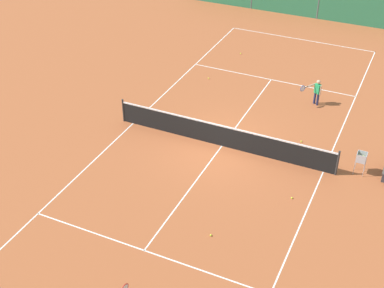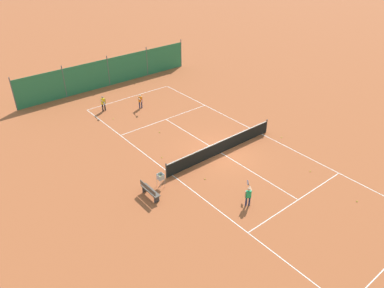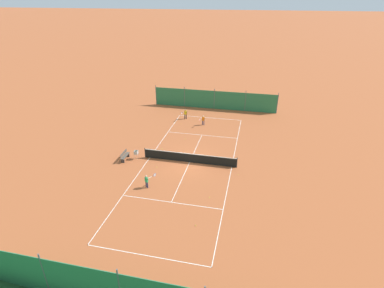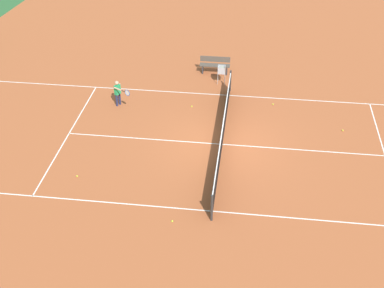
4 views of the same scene
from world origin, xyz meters
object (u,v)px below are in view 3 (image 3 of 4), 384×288
object	(u,v)px
tennis_ball_mid_court	(209,197)
tennis_ball_service_box	(162,149)
player_far_service	(147,180)
tennis_net	(190,158)
player_far_baseline	(185,113)
courtside_bench	(125,156)
tennis_ball_far_corner	(185,139)
tennis_ball_alley_left	(238,175)
ball_hopper	(136,153)
tennis_ball_by_net_left	(181,124)
tennis_ball_near_corner	(196,225)
tennis_ball_alley_right	(157,167)
player_near_baseline	(203,120)

from	to	relation	value
tennis_ball_mid_court	tennis_ball_service_box	xyz separation A→B (m)	(6.29, -7.20, 0.00)
tennis_ball_service_box	player_far_service	bearing A→B (deg)	97.66
tennis_net	player_far_service	distance (m)	5.50
player_far_baseline	courtside_bench	size ratio (longest dim) A/B	0.87
tennis_ball_far_corner	tennis_ball_alley_left	bearing A→B (deg)	135.94
tennis_ball_alley_left	ball_hopper	distance (m)	10.16
tennis_ball_mid_court	tennis_ball_by_net_left	bearing A→B (deg)	-67.01
ball_hopper	courtside_bench	xyz separation A→B (m)	(1.04, 0.42, -0.21)
tennis_ball_near_corner	tennis_ball_alley_right	xyz separation A→B (m)	(5.24, -6.99, 0.00)
tennis_ball_far_corner	player_near_baseline	bearing A→B (deg)	-105.08
tennis_ball_mid_court	ball_hopper	xyz separation A→B (m)	(8.12, -4.71, 0.63)
player_near_baseline	courtside_bench	bearing A→B (deg)	60.02
tennis_ball_by_net_left	tennis_ball_alley_right	bearing A→B (deg)	92.14
tennis_ball_alley_left	ball_hopper	bearing A→B (deg)	-4.62
tennis_net	courtside_bench	world-z (taller)	tennis_net
tennis_ball_mid_court	tennis_ball_far_corner	bearing A→B (deg)	-66.24
player_near_baseline	tennis_ball_far_corner	size ratio (longest dim) A/B	18.55
tennis_ball_alley_right	tennis_ball_far_corner	world-z (taller)	same
player_near_baseline	player_far_service	size ratio (longest dim) A/B	1.01
tennis_net	player_far_baseline	xyz separation A→B (m)	(3.07, -10.84, 0.26)
tennis_ball_near_corner	ball_hopper	bearing A→B (deg)	-46.42
tennis_ball_mid_court	player_near_baseline	bearing A→B (deg)	-77.35
tennis_ball_near_corner	ball_hopper	world-z (taller)	ball_hopper
tennis_ball_alley_right	tennis_net	bearing A→B (deg)	-150.36
tennis_ball_mid_court	tennis_ball_alley_left	distance (m)	4.36
courtside_bench	player_far_service	bearing A→B (deg)	133.68
tennis_ball_mid_court	tennis_ball_alley_left	xyz separation A→B (m)	(-1.98, -3.89, 0.00)
player_far_service	tennis_ball_service_box	bearing A→B (deg)	-82.34
player_far_service	tennis_ball_by_net_left	bearing A→B (deg)	-87.23
tennis_net	tennis_ball_alley_left	world-z (taller)	tennis_net
tennis_ball_far_corner	ball_hopper	size ratio (longest dim) A/B	0.07
tennis_ball_alley_left	tennis_net	bearing A→B (deg)	-15.00
tennis_ball_service_box	courtside_bench	bearing A→B (deg)	45.40
tennis_ball_far_corner	tennis_ball_by_net_left	distance (m)	4.41
player_near_baseline	tennis_ball_near_corner	xyz separation A→B (m)	(-2.86, 17.94, -0.68)
tennis_ball_far_corner	tennis_ball_by_net_left	xyz separation A→B (m)	(1.59, -4.12, 0.00)
player_near_baseline	tennis_ball_near_corner	bearing A→B (deg)	99.07
player_far_baseline	courtside_bench	bearing A→B (deg)	74.38
player_far_service	tennis_ball_alley_left	distance (m)	8.20
player_near_baseline	tennis_ball_mid_court	xyz separation A→B (m)	(-3.26, 14.53, -0.68)
player_far_baseline	tennis_net	bearing A→B (deg)	105.79
tennis_ball_far_corner	tennis_ball_by_net_left	size ratio (longest dim) A/B	1.00
tennis_ball_alley_right	tennis_ball_far_corner	xyz separation A→B (m)	(-1.19, -6.54, 0.00)
tennis_ball_mid_court	tennis_ball_near_corner	xyz separation A→B (m)	(0.40, 3.41, 0.00)
tennis_ball_mid_court	tennis_ball_alley_left	world-z (taller)	same
player_far_service	tennis_ball_alley_right	bearing A→B (deg)	-85.17
tennis_net	tennis_ball_near_corner	bearing A→B (deg)	105.76
tennis_ball_far_corner	ball_hopper	bearing A→B (deg)	55.81
player_near_baseline	tennis_ball_near_corner	world-z (taller)	player_near_baseline
tennis_ball_far_corner	courtside_bench	distance (m)	7.51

